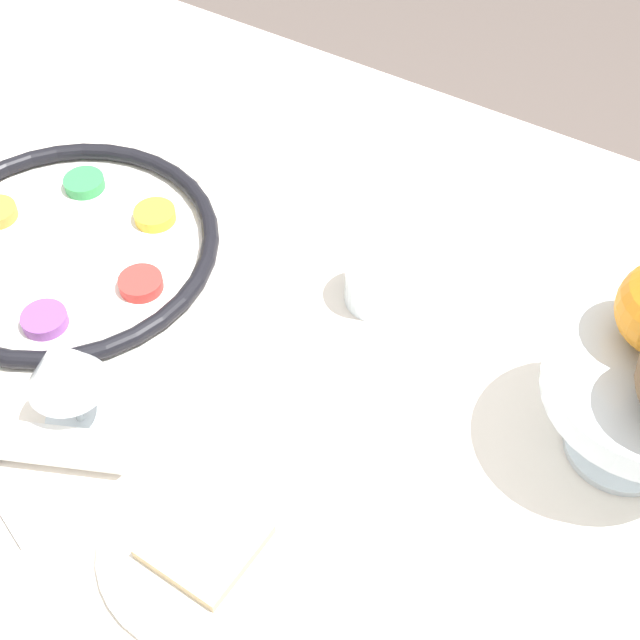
{
  "coord_description": "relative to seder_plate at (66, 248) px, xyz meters",
  "views": [
    {
      "loc": [
        0.39,
        -0.43,
        1.51
      ],
      "look_at": [
        0.08,
        0.07,
        0.81
      ],
      "focal_mm": 50.0,
      "sensor_mm": 36.0,
      "label": 1
    }
  ],
  "objects": [
    {
      "name": "ground_plane",
      "position": [
        0.23,
        -0.03,
        -0.79
      ],
      "size": [
        8.0,
        8.0,
        0.0
      ],
      "primitive_type": "plane",
      "color": "#564C47"
    },
    {
      "name": "dining_table",
      "position": [
        0.23,
        -0.03,
        -0.4
      ],
      "size": [
        1.57,
        1.08,
        0.77
      ],
      "color": "silver",
      "rests_on": "ground_plane"
    },
    {
      "name": "seder_plate",
      "position": [
        0.0,
        0.0,
        0.0
      ],
      "size": [
        0.35,
        0.35,
        0.03
      ],
      "color": "white",
      "rests_on": "dining_table"
    },
    {
      "name": "wine_glass",
      "position": [
        0.16,
        -0.16,
        0.07
      ],
      "size": [
        0.08,
        0.08,
        0.12
      ],
      "color": "silver",
      "rests_on": "dining_table"
    },
    {
      "name": "bread_plate",
      "position": [
        0.35,
        -0.21,
        -0.01
      ],
      "size": [
        0.19,
        0.19,
        0.02
      ],
      "color": "silver",
      "rests_on": "dining_table"
    },
    {
      "name": "napkin_roll",
      "position": [
        0.15,
        -0.22,
        0.0
      ],
      "size": [
        0.19,
        0.11,
        0.04
      ],
      "color": "white",
      "rests_on": "dining_table"
    },
    {
      "name": "cup_mid",
      "position": [
        0.34,
        0.13,
        0.01
      ],
      "size": [
        0.07,
        0.07,
        0.06
      ],
      "color": "silver",
      "rests_on": "dining_table"
    },
    {
      "name": "fork_left",
      "position": [
        0.03,
        0.28,
        -0.01
      ],
      "size": [
        0.06,
        0.2,
        0.01
      ],
      "color": "silver",
      "rests_on": "dining_table"
    },
    {
      "name": "fork_right",
      "position": [
        0.06,
        0.28,
        -0.01
      ],
      "size": [
        0.05,
        0.2,
        0.01
      ],
      "color": "silver",
      "rests_on": "dining_table"
    }
  ]
}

